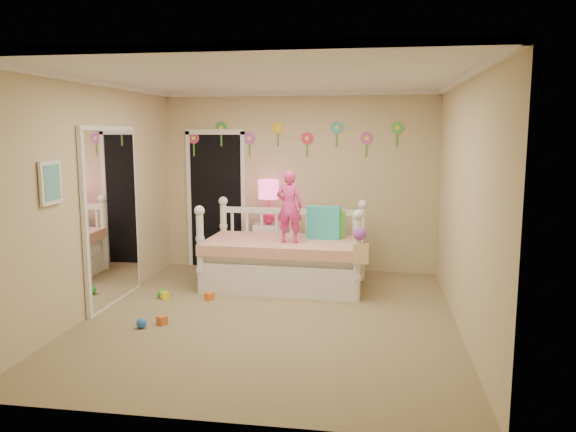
% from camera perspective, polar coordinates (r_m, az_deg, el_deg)
% --- Properties ---
extents(floor, '(4.00, 4.50, 0.01)m').
position_cam_1_polar(floor, '(6.25, -1.78, -10.38)').
color(floor, '#7F684C').
rests_on(floor, ground).
extents(ceiling, '(4.00, 4.50, 0.01)m').
position_cam_1_polar(ceiling, '(5.93, -1.91, 14.11)').
color(ceiling, white).
rests_on(ceiling, floor).
extents(back_wall, '(4.00, 0.01, 2.60)m').
position_cam_1_polar(back_wall, '(8.16, 1.09, 3.47)').
color(back_wall, tan).
rests_on(back_wall, floor).
extents(left_wall, '(0.01, 4.50, 2.60)m').
position_cam_1_polar(left_wall, '(6.62, -19.13, 1.79)').
color(left_wall, tan).
rests_on(left_wall, floor).
extents(right_wall, '(0.01, 4.50, 2.60)m').
position_cam_1_polar(right_wall, '(5.92, 17.56, 1.11)').
color(right_wall, tan).
rests_on(right_wall, floor).
extents(crown_molding, '(4.00, 4.50, 0.06)m').
position_cam_1_polar(crown_molding, '(5.93, -1.90, 13.82)').
color(crown_molding, white).
rests_on(crown_molding, ceiling).
extents(daybed, '(2.12, 1.19, 1.13)m').
position_cam_1_polar(daybed, '(7.31, -0.37, -2.95)').
color(daybed, white).
rests_on(daybed, floor).
extents(pillow_turquoise, '(0.44, 0.18, 0.44)m').
position_cam_1_polar(pillow_turquoise, '(7.35, 3.66, -0.67)').
color(pillow_turquoise, '#26C098').
rests_on(pillow_turquoise, daybed).
extents(pillow_lime, '(0.39, 0.14, 0.36)m').
position_cam_1_polar(pillow_lime, '(7.45, 4.39, -0.83)').
color(pillow_lime, '#6CD13F').
rests_on(pillow_lime, daybed).
extents(child, '(0.35, 0.24, 0.92)m').
position_cam_1_polar(child, '(7.06, 0.13, 0.95)').
color(child, '#F63897').
rests_on(child, daybed).
extents(nightstand, '(0.45, 0.36, 0.71)m').
position_cam_1_polar(nightstand, '(8.11, -1.98, -3.32)').
color(nightstand, white).
rests_on(nightstand, floor).
extents(table_lamp, '(0.29, 0.29, 0.65)m').
position_cam_1_polar(table_lamp, '(7.99, -2.01, 2.18)').
color(table_lamp, '#F92163').
rests_on(table_lamp, nightstand).
extents(closet_doorway, '(0.90, 0.04, 2.07)m').
position_cam_1_polar(closet_doorway, '(8.43, -7.37, 1.76)').
color(closet_doorway, black).
rests_on(closet_doorway, back_wall).
extents(flower_decals, '(3.40, 0.02, 0.50)m').
position_cam_1_polar(flower_decals, '(8.13, 0.46, 7.97)').
color(flower_decals, '#B2668C').
rests_on(flower_decals, back_wall).
extents(mirror_closet, '(0.07, 1.30, 2.10)m').
position_cam_1_polar(mirror_closet, '(6.90, -17.57, 0.03)').
color(mirror_closet, white).
rests_on(mirror_closet, left_wall).
extents(wall_picture, '(0.05, 0.34, 0.42)m').
position_cam_1_polar(wall_picture, '(5.80, -23.13, 3.16)').
color(wall_picture, white).
rests_on(wall_picture, left_wall).
extents(hanging_bag, '(0.20, 0.16, 0.36)m').
position_cam_1_polar(hanging_bag, '(6.64, 7.33, -3.13)').
color(hanging_bag, beige).
rests_on(hanging_bag, daybed).
extents(toy_scatter, '(1.10, 1.46, 0.11)m').
position_cam_1_polar(toy_scatter, '(6.49, -12.57, -9.34)').
color(toy_scatter, '#996666').
rests_on(toy_scatter, floor).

